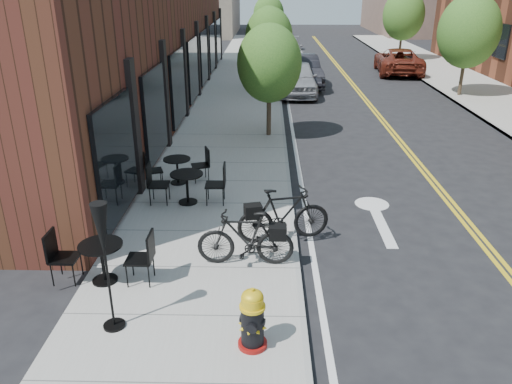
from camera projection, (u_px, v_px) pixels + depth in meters
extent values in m
plane|color=black|center=(300.00, 273.00, 9.56)|extent=(120.00, 120.00, 0.00)
cube|color=#9E9B93|center=(231.00, 128.00, 18.79)|extent=(4.00, 70.00, 0.12)
cube|color=#452516|center=(131.00, 24.00, 21.23)|extent=(5.00, 28.00, 7.00)
cylinder|color=#382B1E|center=(269.00, 112.00, 17.50)|extent=(0.16, 0.16, 1.61)
ellipsoid|color=#26571B|center=(269.00, 63.00, 16.85)|extent=(2.20, 2.20, 2.64)
cylinder|color=#382B1E|center=(269.00, 73.00, 24.86)|extent=(0.16, 0.16, 1.68)
ellipsoid|color=#26571B|center=(269.00, 36.00, 24.17)|extent=(2.30, 2.30, 2.76)
cylinder|color=#382B1E|center=(268.00, 53.00, 32.24)|extent=(0.16, 0.16, 1.57)
ellipsoid|color=#26571B|center=(269.00, 26.00, 31.61)|extent=(2.10, 2.10, 2.52)
cylinder|color=#382B1E|center=(268.00, 39.00, 39.58)|extent=(0.16, 0.16, 1.71)
ellipsoid|color=#26571B|center=(269.00, 14.00, 38.87)|extent=(2.40, 2.40, 2.88)
cylinder|color=#382B1E|center=(462.00, 76.00, 23.72)|extent=(0.16, 0.16, 1.82)
ellipsoid|color=#26571B|center=(469.00, 31.00, 22.93)|extent=(2.80, 2.80, 3.36)
cylinder|color=#382B1E|center=(400.00, 46.00, 34.77)|extent=(0.16, 0.16, 1.82)
ellipsoid|color=#26571B|center=(404.00, 15.00, 33.98)|extent=(2.80, 2.80, 3.36)
cylinder|color=maroon|center=(253.00, 344.00, 7.48)|extent=(0.54, 0.54, 0.07)
cylinder|color=black|center=(252.00, 326.00, 7.35)|extent=(0.42, 0.42, 0.66)
cylinder|color=gold|center=(252.00, 307.00, 7.22)|extent=(0.47, 0.47, 0.04)
cylinder|color=gold|center=(252.00, 301.00, 7.19)|extent=(0.41, 0.41, 0.15)
ellipsoid|color=gold|center=(252.00, 296.00, 7.15)|extent=(0.39, 0.39, 0.19)
cylinder|color=gold|center=(252.00, 291.00, 7.11)|extent=(0.07, 0.07, 0.07)
imported|color=black|center=(245.00, 238.00, 9.45)|extent=(1.86, 0.54, 1.11)
imported|color=black|center=(284.00, 215.00, 10.33)|extent=(2.04, 0.98, 1.18)
cylinder|color=black|center=(105.00, 280.00, 9.11)|extent=(0.46, 0.46, 0.03)
cylinder|color=black|center=(103.00, 263.00, 8.97)|extent=(0.06, 0.06, 0.72)
cylinder|color=black|center=(100.00, 245.00, 8.83)|extent=(0.79, 0.79, 0.03)
cylinder|color=black|center=(188.00, 202.00, 12.33)|extent=(0.47, 0.47, 0.03)
cylinder|color=black|center=(187.00, 188.00, 12.19)|extent=(0.06, 0.06, 0.74)
cylinder|color=black|center=(186.00, 174.00, 12.05)|extent=(0.82, 0.82, 0.03)
cylinder|color=black|center=(178.00, 182.00, 13.53)|extent=(0.54, 0.54, 0.03)
cylinder|color=black|center=(178.00, 171.00, 13.40)|extent=(0.07, 0.07, 0.67)
cylinder|color=black|center=(177.00, 159.00, 13.27)|extent=(0.93, 0.93, 0.03)
cylinder|color=black|center=(114.00, 325.00, 7.91)|extent=(0.35, 0.35, 0.04)
cylinder|color=black|center=(107.00, 269.00, 7.50)|extent=(0.04, 0.04, 2.07)
cone|color=black|center=(102.00, 232.00, 7.26)|extent=(0.25, 0.25, 0.91)
imported|color=#94969C|center=(297.00, 78.00, 24.44)|extent=(1.95, 4.69, 1.59)
imported|color=black|center=(301.00, 71.00, 26.33)|extent=(2.13, 5.03, 1.61)
imported|color=#9E9EA2|center=(288.00, 49.00, 35.67)|extent=(2.13, 5.03, 1.45)
imported|color=maroon|center=(398.00, 61.00, 30.06)|extent=(3.03, 5.63, 1.50)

